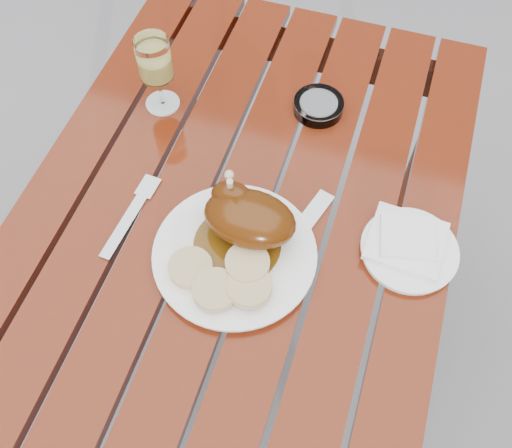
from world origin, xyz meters
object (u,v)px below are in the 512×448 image
at_px(dinner_plate, 235,255).
at_px(wine_glass, 157,74).
at_px(side_plate, 409,250).
at_px(table, 239,297).
at_px(ashtray, 318,106).

distance_m(dinner_plate, wine_glass, 0.40).
relative_size(wine_glass, side_plate, 0.97).
relative_size(dinner_plate, side_plate, 1.67).
height_order(table, wine_glass, wine_glass).
bearing_deg(side_plate, wine_glass, 160.77).
height_order(table, dinner_plate, dinner_plate).
bearing_deg(side_plate, ashtray, 130.89).
bearing_deg(wine_glass, table, -42.92).
bearing_deg(ashtray, table, -105.39).
distance_m(table, ashtray, 0.50).
distance_m(wine_glass, ashtray, 0.33).
bearing_deg(wine_glass, ashtray, 14.74).
distance_m(table, dinner_plate, 0.39).
xyz_separation_m(side_plate, ashtray, (-0.24, 0.28, 0.01)).
height_order(dinner_plate, wine_glass, wine_glass).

